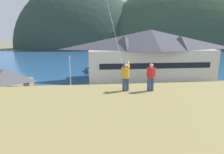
{
  "coord_description": "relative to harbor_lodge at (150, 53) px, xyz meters",
  "views": [
    {
      "loc": [
        -2.46,
        -18.44,
        9.48
      ],
      "look_at": [
        0.34,
        9.0,
        3.31
      ],
      "focal_mm": 30.32,
      "sensor_mm": 36.0,
      "label": 1
    }
  ],
  "objects": [
    {
      "name": "person_kite_flyer",
      "position": [
        -10.3,
        -28.49,
        1.37
      ],
      "size": [
        0.53,
        0.65,
        1.86
      ],
      "color": "#384770",
      "rests_on": "grassy_hill_foreground"
    },
    {
      "name": "moored_boat_wharfside",
      "position": [
        -12.47,
        10.8,
        -4.87
      ],
      "size": [
        2.72,
        8.19,
        2.16
      ],
      "color": "#23564C",
      "rests_on": "ground"
    },
    {
      "name": "parked_car_lone_by_shed",
      "position": [
        2.06,
        -21.11,
        -4.53
      ],
      "size": [
        4.22,
        2.1,
        1.82
      ],
      "color": "navy",
      "rests_on": "parking_lot_pad"
    },
    {
      "name": "storage_shed_waterside",
      "position": [
        -7.1,
        2.33,
        -3.39
      ],
      "size": [
        5.28,
        4.83,
        4.24
      ],
      "color": "#756B5B",
      "rests_on": "ground"
    },
    {
      "name": "ground_plane",
      "position": [
        -9.86,
        -21.42,
        -5.59
      ],
      "size": [
        600.0,
        600.0,
        0.0
      ],
      "primitive_type": "plane",
      "color": "#66604C"
    },
    {
      "name": "parked_car_mid_row_far",
      "position": [
        -14.53,
        -14.86,
        -4.53
      ],
      "size": [
        4.29,
        2.24,
        1.82
      ],
      "color": "silver",
      "rests_on": "parking_lot_pad"
    },
    {
      "name": "moored_boat_inner_slip",
      "position": [
        -12.15,
        8.94,
        -4.87
      ],
      "size": [
        2.72,
        6.53,
        2.16
      ],
      "color": "#A8A399",
      "rests_on": "ground"
    },
    {
      "name": "far_hill_east_peak",
      "position": [
        59.5,
        93.41,
        -5.59
      ],
      "size": [
        133.04,
        56.19,
        93.33
      ],
      "primitive_type": "ellipsoid",
      "color": "#334733",
      "rests_on": "ground"
    },
    {
      "name": "far_hill_west_ridge",
      "position": [
        -21.41,
        98.41,
        -5.59
      ],
      "size": [
        89.72,
        49.86,
        87.82
      ],
      "primitive_type": "ellipsoid",
      "color": "#2D3D33",
      "rests_on": "ground"
    },
    {
      "name": "harbor_lodge",
      "position": [
        0.0,
        0.0,
        0.0
      ],
      "size": [
        27.76,
        9.98,
        10.55
      ],
      "color": "beige",
      "rests_on": "ground"
    },
    {
      "name": "bay_water",
      "position": [
        -9.86,
        38.58,
        -5.58
      ],
      "size": [
        360.0,
        84.0,
        0.03
      ],
      "primitive_type": "cube",
      "color": "navy",
      "rests_on": "ground"
    },
    {
      "name": "person_companion",
      "position": [
        -8.75,
        -28.68,
        1.36
      ],
      "size": [
        0.55,
        0.4,
        1.74
      ],
      "color": "#384770",
      "rests_on": "grassy_hill_foreground"
    },
    {
      "name": "parking_lot_pad",
      "position": [
        -9.86,
        -16.42,
        -5.54
      ],
      "size": [
        40.0,
        20.0,
        0.1
      ],
      "primitive_type": "cube",
      "color": "gray",
      "rests_on": "ground"
    },
    {
      "name": "storage_shed_near_lot",
      "position": [
        -23.02,
        -16.21,
        -2.73
      ],
      "size": [
        5.67,
        5.24,
        5.52
      ],
      "color": "#756B5B",
      "rests_on": "ground"
    },
    {
      "name": "far_hill_center_saddle",
      "position": [
        79.18,
        98.53,
        -5.59
      ],
      "size": [
        94.27,
        72.05,
        63.76
      ],
      "primitive_type": "ellipsoid",
      "color": "#334733",
      "rests_on": "ground"
    },
    {
      "name": "moored_boat_outer_mooring",
      "position": [
        -5.09,
        16.2,
        -4.87
      ],
      "size": [
        2.71,
        8.41,
        2.16
      ],
      "color": "#A8A399",
      "rests_on": "ground"
    },
    {
      "name": "parked_car_back_row_right",
      "position": [
        4.71,
        -13.96,
        -4.53
      ],
      "size": [
        4.34,
        2.35,
        1.82
      ],
      "color": "slate",
      "rests_on": "parking_lot_pad"
    },
    {
      "name": "parked_car_front_row_red",
      "position": [
        -7.34,
        -19.91,
        -4.53
      ],
      "size": [
        4.3,
        2.26,
        1.82
      ],
      "color": "navy",
      "rests_on": "parking_lot_pad"
    },
    {
      "name": "parked_car_front_row_silver",
      "position": [
        -18.84,
        -21.99,
        -4.53
      ],
      "size": [
        4.23,
        2.12,
        1.82
      ],
      "color": "black",
      "rests_on": "parking_lot_pad"
    },
    {
      "name": "parking_light_pole",
      "position": [
        -15.84,
        -10.86,
        -1.83
      ],
      "size": [
        0.24,
        0.78,
        6.26
      ],
      "color": "#ADADB2",
      "rests_on": "parking_lot_pad"
    },
    {
      "name": "wharf_dock",
      "position": [
        -8.8,
        13.31,
        -5.24
      ],
      "size": [
        3.2,
        15.39,
        0.7
      ],
      "color": "#70604C",
      "rests_on": "ground"
    },
    {
      "name": "parked_car_back_row_left",
      "position": [
        -1.79,
        -15.32,
        -4.53
      ],
      "size": [
        4.35,
        2.35,
        1.82
      ],
      "color": "silver",
      "rests_on": "parking_lot_pad"
    }
  ]
}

